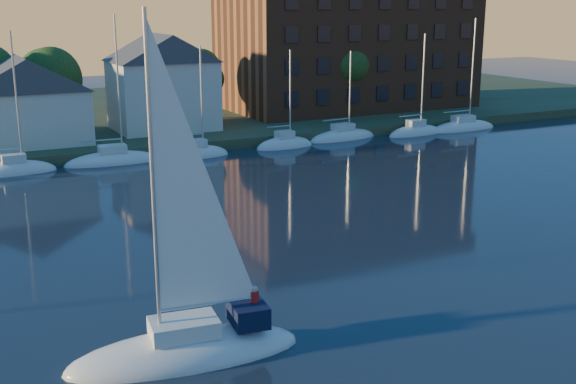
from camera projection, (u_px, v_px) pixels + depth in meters
shoreline_land at (59, 122)px, 86.24m from camera, size 160.00×50.00×2.00m
wooden_dock at (104, 158)px, 66.43m from camera, size 120.00×3.00×1.00m
clubhouse_centre at (23, 100)px, 66.79m from camera, size 11.55×8.40×8.08m
clubhouse_east at (162, 81)px, 74.46m from camera, size 10.50×8.40×9.80m
condo_block at (348, 36)px, 90.06m from camera, size 31.00×17.00×17.40m
tree_line at (94, 69)px, 74.96m from camera, size 93.40×5.40×8.90m
moored_fleet at (112, 163)px, 63.82m from camera, size 87.50×2.40×12.05m
hero_sailboat at (188, 343)px, 28.92m from camera, size 9.85×4.20×14.78m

